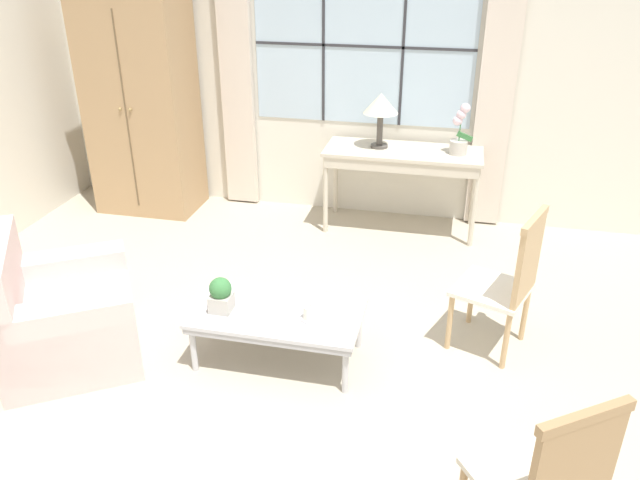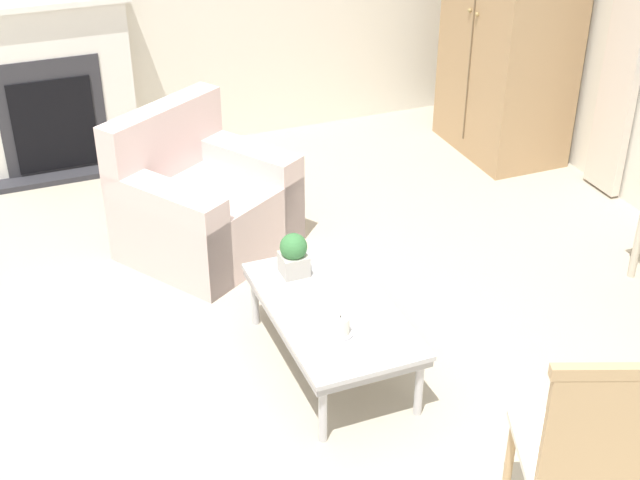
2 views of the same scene
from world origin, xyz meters
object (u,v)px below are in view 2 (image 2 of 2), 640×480
object	(u,v)px
armoire	(513,2)
coffee_table	(331,313)
side_chair_wooden	(587,446)
armchair_upholstered	(203,206)
potted_plant_small	(294,254)
fireplace	(45,76)
pillar_candle	(340,327)

from	to	relation	value
armoire	coffee_table	distance (m)	3.03
side_chair_wooden	coffee_table	xyz separation A→B (m)	(-1.42, -0.43, -0.23)
armchair_upholstered	potted_plant_small	bearing A→B (deg)	11.97
fireplace	potted_plant_small	xyz separation A→B (m)	(2.46, 0.90, -0.23)
potted_plant_small	armchair_upholstered	bearing A→B (deg)	-168.03
armchair_upholstered	side_chair_wooden	bearing A→B (deg)	14.27
fireplace	pillar_candle	size ratio (longest dim) A/B	17.48
fireplace	potted_plant_small	world-z (taller)	fireplace
pillar_candle	fireplace	bearing A→B (deg)	-163.12
fireplace	armchair_upholstered	xyz separation A→B (m)	(1.45, 0.69, -0.42)
armchair_upholstered	armoire	bearing A→B (deg)	103.79
fireplace	side_chair_wooden	world-z (taller)	fireplace
armoire	potted_plant_small	distance (m)	2.83
armoire	side_chair_wooden	distance (m)	3.84
fireplace	pillar_candle	world-z (taller)	fireplace
coffee_table	pillar_candle	distance (m)	0.25
fireplace	armoire	world-z (taller)	armoire
armoire	coffee_table	size ratio (longest dim) A/B	2.06
fireplace	pillar_candle	xyz separation A→B (m)	(3.03, 0.92, -0.31)
armchair_upholstered	potted_plant_small	world-z (taller)	armchair_upholstered
armchair_upholstered	potted_plant_small	distance (m)	1.05
coffee_table	armoire	bearing A→B (deg)	132.02
armoire	pillar_candle	bearing A→B (deg)	-45.49
potted_plant_small	pillar_candle	size ratio (longest dim) A/B	1.92
potted_plant_small	coffee_table	bearing A→B (deg)	10.72
fireplace	armoire	size ratio (longest dim) A/B	0.95
armoire	pillar_candle	size ratio (longest dim) A/B	18.47
coffee_table	pillar_candle	bearing A→B (deg)	-11.89
fireplace	potted_plant_small	size ratio (longest dim) A/B	9.09
side_chair_wooden	pillar_candle	world-z (taller)	side_chair_wooden
armchair_upholstered	side_chair_wooden	size ratio (longest dim) A/B	1.18
potted_plant_small	armoire	bearing A→B (deg)	125.73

